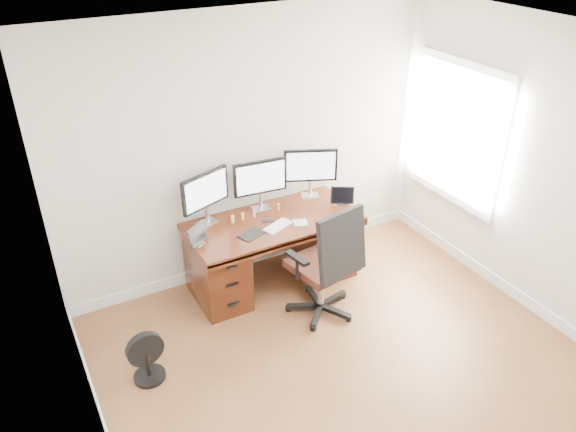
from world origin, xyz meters
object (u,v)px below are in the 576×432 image
office_chair (325,280)px  desk (272,249)px  monitor_center (260,179)px  keyboard (278,226)px  floor_fan (147,358)px

office_chair → desk: bearing=95.2°
desk → office_chair: (0.20, -0.70, -0.01)m
monitor_center → keyboard: monitor_center is taller
office_chair → monitor_center: monitor_center is taller
floor_fan → keyboard: size_ratio=1.51×
keyboard → office_chair: bearing=-90.2°
desk → office_chair: 0.73m
desk → office_chair: office_chair is taller
desk → keyboard: (-0.02, -0.16, 0.36)m
desk → office_chair: bearing=-74.4°
office_chair → keyboard: 0.69m
office_chair → floor_fan: 1.74m
floor_fan → keyboard: 1.70m
monitor_center → keyboard: size_ratio=1.81×
office_chair → monitor_center: (-0.20, 0.94, 0.70)m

